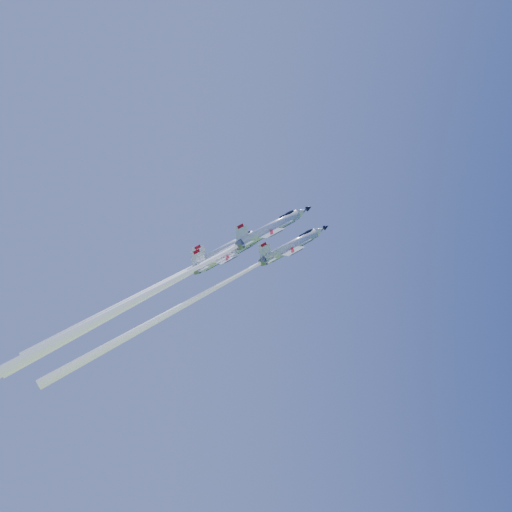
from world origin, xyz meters
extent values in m
cylinder|color=white|center=(7.66, 4.10, 110.03)|extent=(7.71, 6.15, 11.06)
cone|color=white|center=(13.68, 4.17, 113.70)|extent=(3.04, 2.58, 3.30)
cone|color=black|center=(15.08, 4.19, 114.55)|extent=(1.53, 1.30, 1.66)
cone|color=slate|center=(2.10, 4.04, 106.65)|extent=(2.51, 2.17, 2.43)
ellipsoid|color=black|center=(11.23, 3.89, 112.96)|extent=(3.12, 1.41, 2.59)
cube|color=black|center=(9.83, 3.79, 112.39)|extent=(1.11, 0.29, 0.86)
cube|color=white|center=(6.76, 4.18, 109.22)|extent=(5.22, 9.14, 5.08)
cube|color=white|center=(9.46, 5.35, 111.45)|extent=(3.02, 1.27, 2.13)
cube|color=white|center=(9.95, 3.04, 110.68)|extent=(3.02, 1.27, 2.13)
cube|color=white|center=(2.95, 4.09, 107.07)|extent=(2.72, 5.04, 2.72)
cube|color=white|center=(2.42, 3.49, 108.53)|extent=(3.50, 1.25, 3.66)
cube|color=#B10819|center=(2.03, 3.00, 109.75)|extent=(1.32, 0.38, 1.11)
cube|color=black|center=(8.09, 4.44, 109.31)|extent=(8.65, 0.65, 5.43)
sphere|color=white|center=(1.88, 4.04, 106.52)|extent=(1.04, 0.88, 1.10)
cone|color=white|center=(-17.10, 3.82, 94.97)|extent=(23.43, 18.14, 37.21)
cylinder|color=white|center=(-4.27, 8.13, 110.00)|extent=(8.04, 6.41, 11.53)
cone|color=white|center=(2.02, 8.20, 113.82)|extent=(3.17, 2.69, 3.45)
cone|color=black|center=(3.48, 8.21, 114.71)|extent=(1.59, 1.35, 1.73)
cone|color=slate|center=(-10.06, 8.06, 106.47)|extent=(2.62, 2.27, 2.54)
ellipsoid|color=black|center=(-0.55, 7.91, 113.05)|extent=(3.26, 1.47, 2.70)
cube|color=black|center=(-2.00, 7.80, 112.45)|extent=(1.16, 0.30, 0.90)
cube|color=white|center=(-5.21, 8.21, 109.14)|extent=(5.45, 9.53, 5.30)
cube|color=white|center=(-2.39, 9.43, 111.47)|extent=(3.15, 1.32, 2.22)
cube|color=white|center=(-1.88, 7.02, 110.67)|extent=(3.15, 1.32, 2.22)
cube|color=white|center=(-9.17, 8.11, 106.90)|extent=(2.84, 5.26, 2.83)
cube|color=white|center=(-9.73, 7.48, 108.42)|extent=(3.65, 1.30, 3.81)
cube|color=#B10819|center=(-10.14, 6.97, 109.70)|extent=(1.37, 0.39, 1.16)
cube|color=black|center=(-3.81, 8.48, 109.24)|extent=(9.02, 0.68, 5.66)
sphere|color=white|center=(-10.29, 8.06, 106.33)|extent=(1.08, 0.92, 1.14)
cone|color=white|center=(-25.14, 7.89, 97.30)|extent=(18.86, 14.66, 29.57)
cylinder|color=white|center=(1.79, -4.06, 110.66)|extent=(7.67, 6.12, 11.00)
cone|color=white|center=(7.79, -3.99, 114.31)|extent=(3.02, 2.56, 3.29)
cone|color=black|center=(9.18, -3.97, 115.16)|extent=(1.52, 1.29, 1.65)
cone|color=slate|center=(-3.74, -4.12, 107.30)|extent=(2.50, 2.16, 2.42)
ellipsoid|color=black|center=(5.34, -4.27, 113.58)|extent=(3.11, 1.41, 2.58)
cube|color=black|center=(3.96, -4.37, 113.00)|extent=(1.11, 0.28, 0.86)
cube|color=white|center=(0.90, -3.98, 109.85)|extent=(5.20, 9.10, 5.05)
cube|color=white|center=(3.58, -2.81, 112.07)|extent=(3.00, 1.26, 2.12)
cube|color=white|center=(4.08, -5.11, 111.31)|extent=(3.00, 1.26, 2.12)
cube|color=white|center=(-2.89, -4.07, 107.71)|extent=(2.71, 5.02, 2.70)
cube|color=white|center=(-3.42, -4.67, 109.16)|extent=(3.48, 1.24, 3.64)
cube|color=#B10819|center=(-3.81, -5.16, 110.38)|extent=(1.31, 0.38, 1.10)
cube|color=black|center=(2.23, -3.72, 109.94)|extent=(8.61, 0.64, 5.40)
sphere|color=white|center=(-3.95, -4.12, 107.17)|extent=(1.03, 0.88, 1.09)
cone|color=white|center=(-22.41, -4.33, 95.95)|extent=(22.82, 17.67, 36.21)
cylinder|color=white|center=(-5.66, -2.20, 106.15)|extent=(7.60, 6.06, 10.90)
cone|color=white|center=(0.28, -2.14, 109.76)|extent=(2.99, 2.54, 3.26)
cone|color=black|center=(1.66, -2.12, 110.60)|extent=(1.51, 1.28, 1.64)
cone|color=slate|center=(-11.14, -2.27, 102.81)|extent=(2.48, 2.14, 2.40)
ellipsoid|color=black|center=(-2.14, -2.41, 109.03)|extent=(3.08, 1.39, 2.55)
cube|color=black|center=(-3.51, -2.52, 108.46)|extent=(1.10, 0.28, 0.85)
cube|color=white|center=(-6.55, -2.13, 105.34)|extent=(5.15, 9.01, 5.01)
cube|color=white|center=(-3.88, -0.97, 107.54)|extent=(2.98, 1.25, 2.10)
cube|color=white|center=(-3.40, -3.25, 106.78)|extent=(2.98, 1.25, 2.10)
cube|color=white|center=(-10.30, -2.22, 103.22)|extent=(2.69, 4.97, 2.68)
cube|color=white|center=(-10.82, -2.81, 104.66)|extent=(3.45, 1.23, 3.60)
cube|color=#B10819|center=(-11.21, -3.29, 105.86)|extent=(1.30, 0.37, 1.09)
cube|color=black|center=(-5.23, -1.87, 105.43)|extent=(8.53, 0.64, 5.35)
sphere|color=white|center=(-11.35, -2.27, 102.69)|extent=(1.02, 0.87, 1.08)
cone|color=white|center=(-26.01, -2.43, 93.77)|extent=(18.53, 14.39, 29.11)
camera|label=1|loc=(-19.19, -98.70, 78.69)|focal=40.00mm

